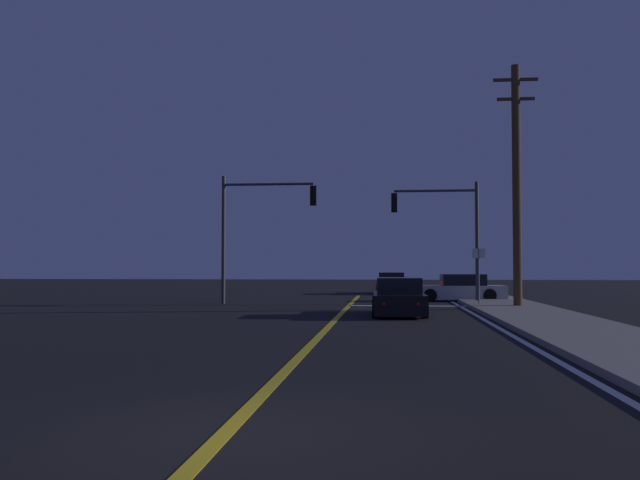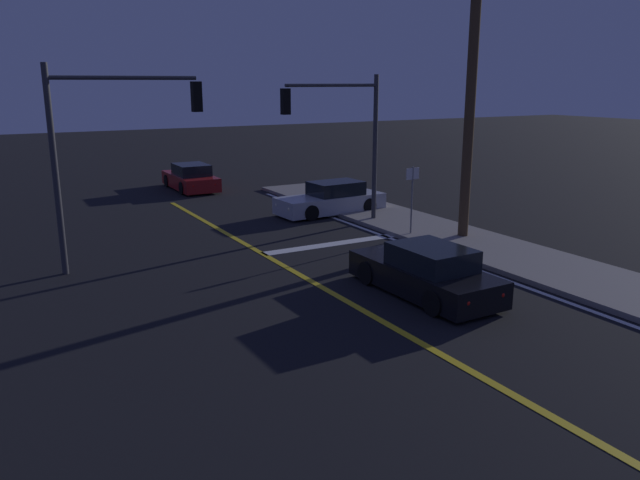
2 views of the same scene
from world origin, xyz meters
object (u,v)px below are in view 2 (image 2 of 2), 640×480
at_px(traffic_signal_near_right, 343,126).
at_px(street_sign_corner, 412,190).
at_px(car_following_oncoming_silver, 332,200).
at_px(traffic_signal_far_left, 110,133).
at_px(car_side_waiting_black, 426,273).
at_px(utility_pole_right, 471,90).
at_px(car_parked_curb_red, 191,178).

bearing_deg(traffic_signal_near_right, street_sign_corner, 112.56).
bearing_deg(car_following_oncoming_silver, traffic_signal_far_left, 107.99).
distance_m(car_side_waiting_black, street_sign_corner, 6.31).
height_order(traffic_signal_near_right, traffic_signal_far_left, traffic_signal_far_left).
bearing_deg(traffic_signal_far_left, car_side_waiting_black, -45.70).
bearing_deg(street_sign_corner, utility_pole_right, -39.81).
xyz_separation_m(car_following_oncoming_silver, utility_pole_right, (1.74, -6.17, 4.57)).
height_order(car_following_oncoming_silver, utility_pole_right, utility_pole_right).
xyz_separation_m(car_side_waiting_black, street_sign_corner, (3.48, 5.14, 1.12)).
height_order(car_side_waiting_black, street_sign_corner, street_sign_corner).
distance_m(car_following_oncoming_silver, traffic_signal_near_right, 3.99).
height_order(traffic_signal_near_right, utility_pole_right, utility_pole_right).
bearing_deg(traffic_signal_near_right, car_following_oncoming_silver, -110.40).
xyz_separation_m(car_parked_curb_red, traffic_signal_far_left, (-6.24, -12.38, 3.39)).
distance_m(car_parked_curb_red, traffic_signal_near_right, 11.70).
height_order(traffic_signal_near_right, street_sign_corner, traffic_signal_near_right).
distance_m(utility_pole_right, street_sign_corner, 3.90).
height_order(car_following_oncoming_silver, street_sign_corner, street_sign_corner).
xyz_separation_m(traffic_signal_near_right, street_sign_corner, (1.16, -2.80, -2.10)).
bearing_deg(traffic_signal_near_right, traffic_signal_far_left, 9.14).
bearing_deg(car_following_oncoming_silver, utility_pole_right, -166.96).
distance_m(car_following_oncoming_silver, utility_pole_right, 7.88).
distance_m(car_following_oncoming_silver, car_side_waiting_black, 10.62).
bearing_deg(traffic_signal_far_left, car_parked_curb_red, 63.23).
bearing_deg(traffic_signal_near_right, utility_pole_right, 122.87).
bearing_deg(traffic_signal_far_left, traffic_signal_near_right, 9.14).
xyz_separation_m(car_following_oncoming_silver, traffic_signal_far_left, (-9.52, -3.60, 3.39)).
bearing_deg(car_side_waiting_black, car_parked_curb_red, 89.36).
distance_m(car_side_waiting_black, utility_pole_right, 7.78).
bearing_deg(car_parked_curb_red, car_side_waiting_black, -89.00).
bearing_deg(car_parked_curb_red, traffic_signal_near_right, -76.82).
height_order(car_side_waiting_black, traffic_signal_far_left, traffic_signal_far_left).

